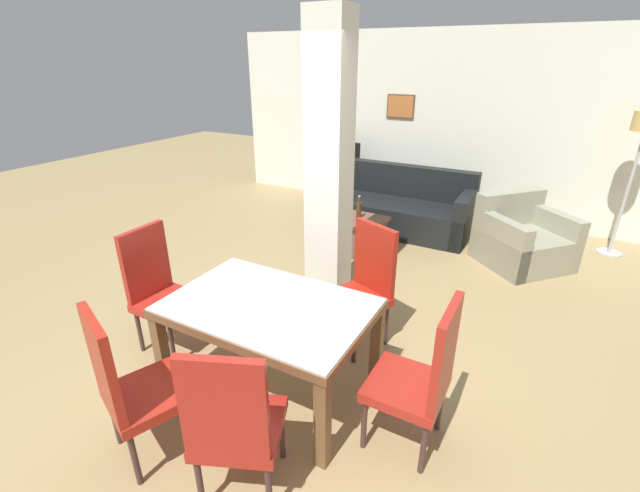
{
  "coord_description": "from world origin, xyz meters",
  "views": [
    {
      "loc": [
        1.56,
        -2.08,
        2.31
      ],
      "look_at": [
        0.0,
        0.75,
        0.88
      ],
      "focal_mm": 24.0,
      "sensor_mm": 36.0,
      "label": 1
    }
  ],
  "objects": [
    {
      "name": "bottle",
      "position": [
        -0.47,
        2.6,
        0.56
      ],
      "size": [
        0.06,
        0.06,
        0.29
      ],
      "color": "#4C2D14",
      "rests_on": "coffee_table"
    },
    {
      "name": "armchair",
      "position": [
        1.41,
        3.22,
        0.29
      ],
      "size": [
        1.23,
        1.24,
        0.82
      ],
      "rotation": [
        0.0,
        0.0,
        3.97
      ],
      "color": "gray",
      "rests_on": "ground_plane"
    },
    {
      "name": "divider_pillar",
      "position": [
        -0.24,
        1.36,
        1.35
      ],
      "size": [
        0.36,
        0.33,
        2.7
      ],
      "color": "silver",
      "rests_on": "ground_plane"
    },
    {
      "name": "dining_chair_head_left",
      "position": [
        -1.12,
        0.0,
        0.56
      ],
      "size": [
        0.46,
        0.46,
        1.06
      ],
      "rotation": [
        0.0,
        0.0,
        -1.57
      ],
      "color": "#A3241A",
      "rests_on": "ground_plane"
    },
    {
      "name": "dining_chair_head_right",
      "position": [
        1.12,
        0.0,
        0.56
      ],
      "size": [
        0.46,
        0.46,
        1.06
      ],
      "rotation": [
        0.0,
        0.0,
        1.57
      ],
      "color": "#A02419",
      "rests_on": "ground_plane"
    },
    {
      "name": "dining_chair_far_right",
      "position": [
        0.36,
        0.88,
        0.56
      ],
      "size": [
        0.6,
        0.6,
        1.06
      ],
      "rotation": [
        0.0,
        0.0,
        2.76
      ],
      "color": "#A01F12",
      "rests_on": "ground_plane"
    },
    {
      "name": "dining_table",
      "position": [
        0.0,
        0.0,
        0.57
      ],
      "size": [
        1.43,
        0.95,
        0.73
      ],
      "color": "brown",
      "rests_on": "ground_plane"
    },
    {
      "name": "ground_plane",
      "position": [
        0.0,
        0.0,
        0.0
      ],
      "size": [
        18.0,
        18.0,
        0.0
      ],
      "primitive_type": "plane",
      "color": "#9F8557"
    },
    {
      "name": "coffee_table",
      "position": [
        -0.46,
        2.55,
        0.23
      ],
      "size": [
        0.7,
        0.58,
        0.45
      ],
      "color": "brown",
      "rests_on": "ground_plane"
    },
    {
      "name": "tv_stand",
      "position": [
        -1.66,
        4.38,
        0.21
      ],
      "size": [
        1.1,
        0.4,
        0.42
      ],
      "color": "brown",
      "rests_on": "ground_plane"
    },
    {
      "name": "dining_chair_near_left",
      "position": [
        -0.35,
        -0.9,
        0.56
      ],
      "size": [
        0.6,
        0.6,
        1.06
      ],
      "rotation": [
        0.0,
        0.0,
        -0.37
      ],
      "color": "#9F2316",
      "rests_on": "ground_plane"
    },
    {
      "name": "back_wall",
      "position": [
        -0.0,
        4.66,
        1.35
      ],
      "size": [
        7.2,
        0.09,
        2.7
      ],
      "color": "silver",
      "rests_on": "ground_plane"
    },
    {
      "name": "dining_chair_near_right",
      "position": [
        0.36,
        -0.83,
        0.56
      ],
      "size": [
        0.6,
        0.6,
        1.06
      ],
      "rotation": [
        0.0,
        0.0,
        0.4
      ],
      "color": "maroon",
      "rests_on": "ground_plane"
    },
    {
      "name": "sofa",
      "position": [
        -0.34,
        3.6,
        0.3
      ],
      "size": [
        2.15,
        0.87,
        0.87
      ],
      "rotation": [
        0.0,
        0.0,
        3.14
      ],
      "color": "black",
      "rests_on": "ground_plane"
    },
    {
      "name": "tv_screen",
      "position": [
        -1.66,
        4.38,
        0.72
      ],
      "size": [
        0.87,
        0.25,
        0.62
      ],
      "rotation": [
        0.0,
        0.0,
        2.98
      ],
      "color": "black",
      "rests_on": "tv_stand"
    }
  ]
}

